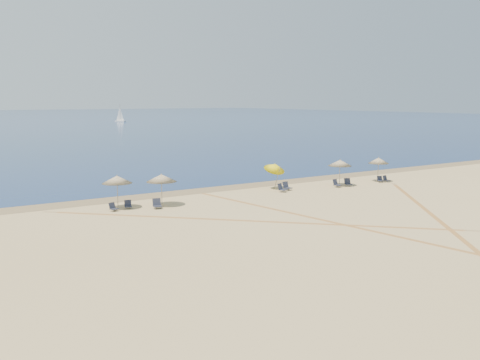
% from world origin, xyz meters
% --- Properties ---
extents(ground, '(160.00, 160.00, 0.00)m').
position_xyz_m(ground, '(0.00, 0.00, 0.00)').
color(ground, tan).
rests_on(ground, ground).
extents(wet_sand, '(500.00, 500.00, 0.00)m').
position_xyz_m(wet_sand, '(0.00, 24.00, 0.00)').
color(wet_sand, olive).
rests_on(wet_sand, ground).
extents(umbrella_1, '(2.18, 2.18, 2.45)m').
position_xyz_m(umbrella_1, '(-10.20, 20.47, 2.11)').
color(umbrella_1, gray).
rests_on(umbrella_1, ground).
extents(umbrella_2, '(2.25, 2.25, 2.41)m').
position_xyz_m(umbrella_2, '(-7.06, 19.72, 2.07)').
color(umbrella_2, gray).
rests_on(umbrella_2, ground).
extents(umbrella_3, '(1.88, 1.94, 2.58)m').
position_xyz_m(umbrella_3, '(4.37, 21.17, 1.96)').
color(umbrella_3, gray).
rests_on(umbrella_3, ground).
extents(umbrella_4, '(2.19, 2.19, 2.44)m').
position_xyz_m(umbrella_4, '(10.43, 19.42, 2.10)').
color(umbrella_4, gray).
rests_on(umbrella_4, ground).
extents(umbrella_5, '(1.97, 1.97, 2.37)m').
position_xyz_m(umbrella_5, '(15.31, 19.31, 2.02)').
color(umbrella_5, gray).
rests_on(umbrella_5, ground).
extents(chair_2, '(0.65, 0.71, 0.59)m').
position_xyz_m(chair_2, '(-10.80, 19.74, 0.26)').
color(chair_2, '#1D202E').
rests_on(chair_2, ground).
extents(chair_3, '(0.62, 0.68, 0.60)m').
position_xyz_m(chair_3, '(-9.59, 20.04, 0.26)').
color(chair_3, '#1D202E').
rests_on(chair_3, ground).
extents(chair_4, '(0.73, 0.81, 0.72)m').
position_xyz_m(chair_4, '(-7.81, 18.89, 0.31)').
color(chair_4, '#1D202E').
rests_on(chair_4, ground).
extents(chair_5, '(0.83, 0.88, 0.72)m').
position_xyz_m(chair_5, '(3.96, 19.59, 0.32)').
color(chair_5, '#1D202E').
rests_on(chair_5, ground).
extents(chair_6, '(0.70, 0.79, 0.73)m').
position_xyz_m(chair_6, '(4.89, 20.10, 0.32)').
color(chair_6, '#1D202E').
rests_on(chair_6, ground).
extents(chair_7, '(0.73, 0.80, 0.70)m').
position_xyz_m(chair_7, '(9.67, 18.97, 0.31)').
color(chair_7, '#1D202E').
rests_on(chair_7, ground).
extents(chair_8, '(0.76, 0.83, 0.70)m').
position_xyz_m(chair_8, '(10.95, 18.85, 0.31)').
color(chair_8, '#1D202E').
rests_on(chair_8, ground).
extents(chair_9, '(0.67, 0.72, 0.59)m').
position_xyz_m(chair_9, '(15.13, 18.85, 0.26)').
color(chair_9, '#1D202E').
rests_on(chair_9, ground).
extents(chair_10, '(0.57, 0.65, 0.61)m').
position_xyz_m(chair_10, '(15.75, 18.67, 0.27)').
color(chair_10, '#1D202E').
rests_on(chair_10, ground).
extents(sailboat_1, '(3.04, 4.29, 6.40)m').
position_xyz_m(sailboat_1, '(40.75, 165.97, 1.94)').
color(sailboat_1, white).
rests_on(sailboat_1, ocean).
extents(tire_tracks, '(51.44, 46.18, 0.00)m').
position_xyz_m(tire_tracks, '(0.72, 9.61, 0.00)').
color(tire_tracks, tan).
rests_on(tire_tracks, ground).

